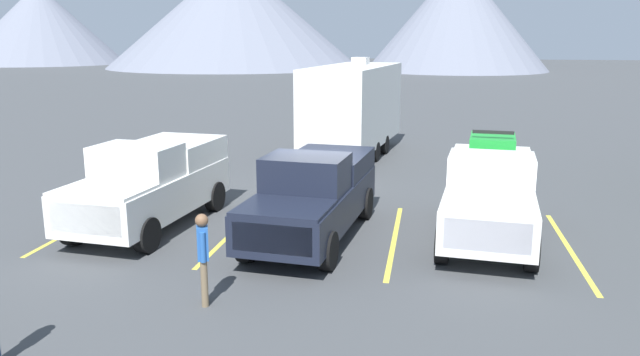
% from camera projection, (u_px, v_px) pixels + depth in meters
% --- Properties ---
extents(ground_plane, '(240.00, 240.00, 0.00)m').
position_uv_depth(ground_plane, '(318.00, 226.00, 15.83)').
color(ground_plane, '#3F4244').
extents(pickup_truck_a, '(2.61, 5.41, 2.19)m').
position_uv_depth(pickup_truck_a, '(152.00, 181.00, 15.73)').
color(pickup_truck_a, white).
rests_on(pickup_truck_a, ground).
extents(pickup_truck_b, '(2.52, 5.85, 2.11)m').
position_uv_depth(pickup_truck_b, '(314.00, 193.00, 14.82)').
color(pickup_truck_b, black).
rests_on(pickup_truck_b, ground).
extents(pickup_truck_c, '(2.51, 5.38, 2.51)m').
position_uv_depth(pickup_truck_c, '(490.00, 191.00, 14.64)').
color(pickup_truck_c, white).
rests_on(pickup_truck_c, ground).
extents(lot_stripe_a, '(0.12, 5.50, 0.01)m').
position_uv_depth(lot_stripe_a, '(89.00, 222.00, 16.19)').
color(lot_stripe_a, gold).
rests_on(lot_stripe_a, ground).
extents(lot_stripe_b, '(0.12, 5.50, 0.01)m').
position_uv_depth(lot_stripe_b, '(235.00, 230.00, 15.50)').
color(lot_stripe_b, gold).
rests_on(lot_stripe_b, ground).
extents(lot_stripe_c, '(0.12, 5.50, 0.01)m').
position_uv_depth(lot_stripe_c, '(394.00, 239.00, 14.81)').
color(lot_stripe_c, gold).
rests_on(lot_stripe_c, ground).
extents(lot_stripe_d, '(0.12, 5.50, 0.01)m').
position_uv_depth(lot_stripe_d, '(569.00, 249.00, 14.12)').
color(lot_stripe_d, gold).
rests_on(lot_stripe_d, ground).
extents(camper_trailer_a, '(3.43, 8.30, 3.91)m').
position_uv_depth(camper_trailer_a, '(353.00, 105.00, 24.65)').
color(camper_trailer_a, white).
rests_on(camper_trailer_a, ground).
extents(person_c, '(0.28, 0.36, 1.71)m').
position_uv_depth(person_c, '(203.00, 253.00, 11.00)').
color(person_c, '#726047').
rests_on(person_c, ground).
extents(mountain_ridge, '(157.60, 38.93, 16.50)m').
position_uv_depth(mountain_ridge, '(347.00, 15.00, 91.91)').
color(mountain_ridge, slate).
rests_on(mountain_ridge, ground).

